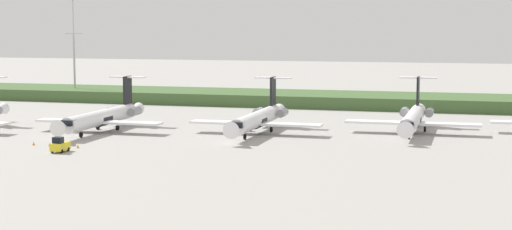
# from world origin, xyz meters

# --- Properties ---
(ground_plane) EXTENTS (500.00, 500.00, 0.00)m
(ground_plane) POSITION_xyz_m (0.00, 30.00, 0.00)
(ground_plane) COLOR #9E9B96
(grass_berm) EXTENTS (320.00, 20.00, 2.75)m
(grass_berm) POSITION_xyz_m (0.00, 62.95, 1.38)
(grass_berm) COLOR #426033
(grass_berm) RESTS_ON ground
(regional_jet_second) EXTENTS (22.81, 31.00, 9.00)m
(regional_jet_second) POSITION_xyz_m (-26.13, 8.27, 2.54)
(regional_jet_second) COLOR white
(regional_jet_second) RESTS_ON ground
(regional_jet_third) EXTENTS (22.81, 31.00, 9.00)m
(regional_jet_third) POSITION_xyz_m (0.58, 13.24, 2.54)
(regional_jet_third) COLOR white
(regional_jet_third) RESTS_ON ground
(regional_jet_fourth) EXTENTS (22.81, 31.00, 9.00)m
(regional_jet_fourth) POSITION_xyz_m (26.22, 20.79, 2.54)
(regional_jet_fourth) COLOR white
(regional_jet_fourth) RESTS_ON ground
(antenna_mast) EXTENTS (4.40, 0.50, 24.98)m
(antenna_mast) POSITION_xyz_m (-60.23, 61.72, 10.34)
(antenna_mast) COLOR #B2B2B7
(antenna_mast) RESTS_ON ground
(baggage_tug) EXTENTS (1.72, 3.20, 2.30)m
(baggage_tug) POSITION_xyz_m (-21.80, -14.42, 1.00)
(baggage_tug) COLOR yellow
(baggage_tug) RESTS_ON ground
(safety_cone_front_marker) EXTENTS (0.44, 0.44, 0.55)m
(safety_cone_front_marker) POSITION_xyz_m (-29.13, -9.44, 0.28)
(safety_cone_front_marker) COLOR orange
(safety_cone_front_marker) RESTS_ON ground
(safety_cone_mid_marker) EXTENTS (0.44, 0.44, 0.55)m
(safety_cone_mid_marker) POSITION_xyz_m (-26.30, -9.55, 0.28)
(safety_cone_mid_marker) COLOR orange
(safety_cone_mid_marker) RESTS_ON ground
(safety_cone_rear_marker) EXTENTS (0.44, 0.44, 0.55)m
(safety_cone_rear_marker) POSITION_xyz_m (-21.15, -10.23, 0.28)
(safety_cone_rear_marker) COLOR orange
(safety_cone_rear_marker) RESTS_ON ground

